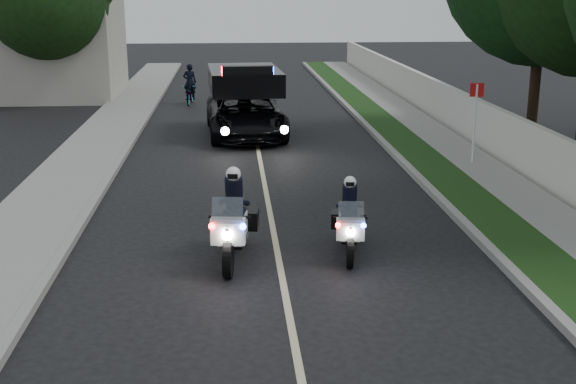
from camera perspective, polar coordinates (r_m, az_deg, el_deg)
name	(u,v)px	position (r m, az deg, el deg)	size (l,w,h in m)	color
ground	(295,349)	(10.80, 0.57, -11.95)	(120.00, 120.00, 0.00)	black
curb_right	(411,171)	(20.76, 9.46, 1.61)	(0.20, 60.00, 0.15)	gray
grass_verge	(436,170)	(20.93, 11.32, 1.64)	(1.20, 60.00, 0.16)	#193814
sidewalk_right	(482,169)	(21.32, 14.69, 1.69)	(1.40, 60.00, 0.16)	gray
property_wall	(519,145)	(21.53, 17.33, 3.45)	(0.22, 60.00, 1.50)	beige
curb_left	(110,177)	(20.41, -13.50, 1.15)	(0.20, 60.00, 0.15)	gray
sidewalk_left	(68,177)	(20.62, -16.52, 1.09)	(2.00, 60.00, 0.16)	gray
building_far	(28,20)	(36.74, -19.36, 12.33)	(8.00, 6.00, 7.00)	#A8A396
lane_marking	(263,176)	(20.19, -1.92, 1.22)	(0.12, 50.00, 0.01)	#BFB78C
police_moto_left	(234,260)	(14.12, -4.16, -5.19)	(0.73, 2.09, 1.77)	white
police_moto_right	(349,253)	(14.47, 4.68, -4.68)	(0.62, 1.78, 1.51)	silver
police_suv	(246,136)	(25.83, -3.25, 4.35)	(2.55, 5.50, 2.67)	black
bicycle	(191,104)	(33.10, -7.49, 6.70)	(0.57, 1.65, 0.86)	black
cyclist	(191,104)	(33.10, -7.49, 6.70)	(0.56, 0.37, 1.56)	black
sign_post	(472,167)	(21.86, 13.92, 1.86)	(0.39, 0.39, 2.48)	red
tree_right_d	(530,137)	(26.87, 18.09, 4.04)	(6.64, 6.64, 11.07)	#133812
tree_left_near	(55,104)	(34.30, -17.46, 6.43)	(5.33, 5.33, 8.88)	#173612
tree_left_far	(37,98)	(36.49, -18.68, 6.83)	(6.96, 6.96, 11.60)	black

